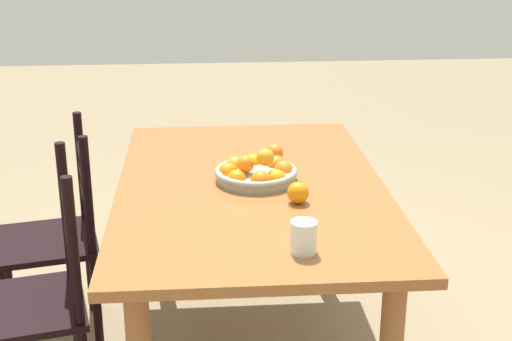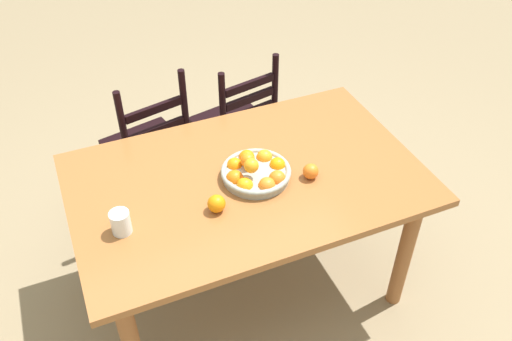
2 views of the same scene
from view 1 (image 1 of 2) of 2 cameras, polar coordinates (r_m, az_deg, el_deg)
dining_table at (r=2.72m, az=-0.39°, el=-3.10°), size 1.54×0.98×0.76m
chair_near_window at (r=2.62m, az=-16.84°, el=-10.05°), size 0.49×0.49×0.96m
chair_by_cabinet at (r=3.09m, az=-15.29°, el=-5.15°), size 0.48×0.48×0.92m
fruit_bowl at (r=2.70m, az=0.03°, el=-0.16°), size 0.31×0.31×0.14m
orange_loose_0 at (r=2.50m, az=3.31°, el=-1.74°), size 0.08×0.08×0.08m
orange_loose_1 at (r=2.92m, az=1.47°, el=1.41°), size 0.07×0.07×0.07m
drinking_glass at (r=2.15m, az=3.73°, el=-5.21°), size 0.08×0.08×0.10m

